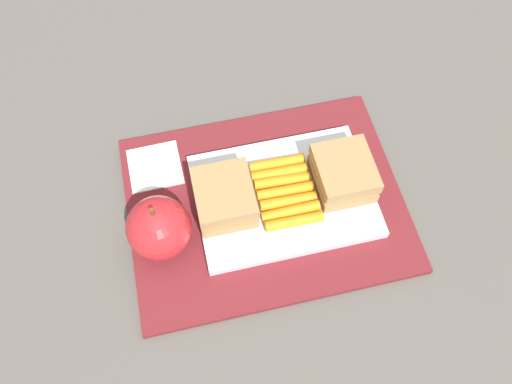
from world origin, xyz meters
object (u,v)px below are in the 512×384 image
Objects in this scene: carrot_sticks_bundle at (285,191)px; sandwich_half_left at (344,174)px; paper_napkin at (155,167)px; food_tray at (284,196)px; apple at (159,228)px; sandwich_half_right at (225,198)px.

sandwich_half_left is at bearing -179.74° from carrot_sticks_bundle.
carrot_sticks_bundle is 1.46× the size of paper_napkin.
sandwich_half_left reaches higher than carrot_sticks_bundle.
food_tray is 2.55× the size of apple.
carrot_sticks_bundle reaches higher than paper_napkin.
apple is at bearing 8.99° from food_tray.
apple is at bearing 16.85° from sandwich_half_right.
sandwich_half_left is at bearing -173.89° from apple.
sandwich_half_left is at bearing 160.31° from paper_napkin.
food_tray is at bearing 151.97° from paper_napkin.
food_tray is 3.29× the size of paper_napkin.
food_tray is at bearing -17.85° from carrot_sticks_bundle.
food_tray is 2.88× the size of sandwich_half_left.
food_tray is 2.88× the size of sandwich_half_right.
food_tray is 2.26× the size of carrot_sticks_bundle.
apple is (0.09, 0.03, 0.01)m from sandwich_half_right.
sandwich_half_left is at bearing 180.00° from food_tray.
sandwich_half_left is 0.08m from carrot_sticks_bundle.
apple is (0.16, 0.03, 0.03)m from food_tray.
paper_napkin is (0.24, -0.09, -0.03)m from sandwich_half_left.
sandwich_half_right is at bearing 0.00° from food_tray.
carrot_sticks_bundle reaches higher than food_tray.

